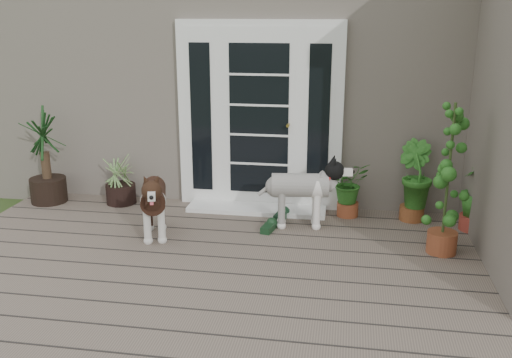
# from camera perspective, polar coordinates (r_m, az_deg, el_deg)

# --- Properties ---
(deck) EXTENTS (6.20, 4.60, 0.12)m
(deck) POSITION_cam_1_polar(r_m,az_deg,el_deg) (4.80, -1.49, -12.00)
(deck) COLOR #6B5B4C
(deck) RESTS_ON ground
(house_main) EXTENTS (7.40, 4.00, 3.10)m
(house_main) POSITION_cam_1_polar(r_m,az_deg,el_deg) (8.47, 3.96, 11.08)
(house_main) COLOR #665E54
(house_main) RESTS_ON ground
(door_unit) EXTENTS (1.90, 0.14, 2.15)m
(door_unit) POSITION_cam_1_polar(r_m,az_deg,el_deg) (6.52, 0.36, 6.32)
(door_unit) COLOR white
(door_unit) RESTS_ON deck
(door_step) EXTENTS (1.60, 0.40, 0.05)m
(door_step) POSITION_cam_1_polar(r_m,az_deg,el_deg) (6.60, 0.07, -2.99)
(door_step) COLOR white
(door_step) RESTS_ON deck
(brindle_dog) EXTENTS (0.56, 0.85, 0.65)m
(brindle_dog) POSITION_cam_1_polar(r_m,az_deg,el_deg) (5.85, -10.23, -2.75)
(brindle_dog) COLOR #381E14
(brindle_dog) RESTS_ON deck
(white_dog) EXTENTS (0.85, 0.45, 0.68)m
(white_dog) POSITION_cam_1_polar(r_m,az_deg,el_deg) (6.05, 4.42, -1.77)
(white_dog) COLOR beige
(white_dog) RESTS_ON deck
(spider_plant) EXTENTS (0.70, 0.70, 0.63)m
(spider_plant) POSITION_cam_1_polar(r_m,az_deg,el_deg) (6.97, -13.55, 0.10)
(spider_plant) COLOR #76935A
(spider_plant) RESTS_ON deck
(yucca) EXTENTS (0.87, 0.87, 1.18)m
(yucca) POSITION_cam_1_polar(r_m,az_deg,el_deg) (7.21, -20.51, 2.30)
(yucca) COLOR black
(yucca) RESTS_ON deck
(herb_a) EXTENTS (0.59, 0.59, 0.55)m
(herb_a) POSITION_cam_1_polar(r_m,az_deg,el_deg) (6.45, 9.29, -1.38)
(herb_a) COLOR #175018
(herb_a) RESTS_ON deck
(herb_b) EXTENTS (0.63, 0.63, 0.67)m
(herb_b) POSITION_cam_1_polar(r_m,az_deg,el_deg) (6.46, 15.58, -1.17)
(herb_b) COLOR #225F1B
(herb_b) RESTS_ON deck
(herb_c) EXTENTS (0.54, 0.54, 0.63)m
(herb_c) POSITION_cam_1_polar(r_m,az_deg,el_deg) (6.37, 21.29, -2.14)
(herb_c) COLOR #1C6423
(herb_c) RESTS_ON deck
(sapling) EXTENTS (0.46, 0.46, 1.50)m
(sapling) POSITION_cam_1_polar(r_m,az_deg,el_deg) (5.54, 18.80, 0.13)
(sapling) COLOR #175119
(sapling) RESTS_ON deck
(clog_left) EXTENTS (0.20, 0.34, 0.10)m
(clog_left) POSITION_cam_1_polar(r_m,az_deg,el_deg) (6.35, 2.58, -3.61)
(clog_left) COLOR #14321D
(clog_left) RESTS_ON deck
(clog_right) EXTENTS (0.20, 0.33, 0.09)m
(clog_right) POSITION_cam_1_polar(r_m,az_deg,el_deg) (6.01, 1.31, -4.80)
(clog_right) COLOR black
(clog_right) RESTS_ON deck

